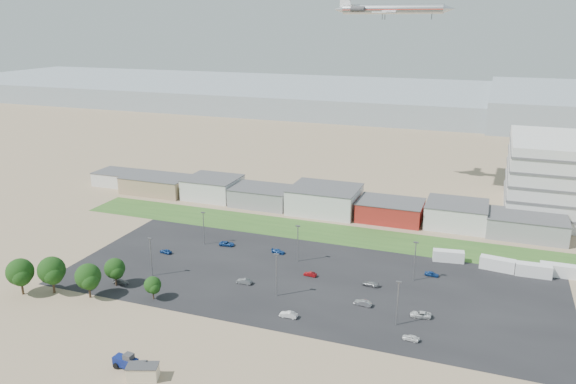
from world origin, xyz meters
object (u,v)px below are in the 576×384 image
at_px(parked_car_6, 278,251).
at_px(parked_car_10, 121,282).
at_px(parked_car_4, 244,281).
at_px(parked_car_7, 310,274).
at_px(box_trailer_a, 448,256).
at_px(parked_car_0, 421,314).
at_px(portable_shed, 143,372).
at_px(parked_car_12, 370,284).
at_px(tree_far_left, 20,275).
at_px(parked_car_1, 363,303).
at_px(parked_car_8, 432,274).
at_px(telehandler, 125,360).
at_px(parked_car_2, 411,338).
at_px(parked_car_5, 166,251).
at_px(airliner, 392,9).
at_px(parked_car_13, 288,315).
at_px(parked_car_9, 227,244).

xyz_separation_m(parked_car_6, parked_car_10, (-28.82, -30.49, -0.01)).
relative_size(parked_car_4, parked_car_7, 1.16).
bearing_deg(box_trailer_a, parked_car_0, -103.01).
height_order(portable_shed, parked_car_12, portable_shed).
distance_m(parked_car_10, parked_car_12, 59.93).
distance_m(portable_shed, box_trailer_a, 84.68).
distance_m(parked_car_4, parked_car_6, 20.03).
height_order(box_trailer_a, parked_car_4, box_trailer_a).
distance_m(tree_far_left, parked_car_12, 81.25).
height_order(parked_car_0, parked_car_6, parked_car_0).
relative_size(parked_car_1, parked_car_4, 1.04).
height_order(box_trailer_a, parked_car_0, box_trailer_a).
bearing_deg(tree_far_left, parked_car_8, 25.95).
height_order(telehandler, parked_car_10, telehandler).
relative_size(parked_car_1, parked_car_2, 1.17).
bearing_deg(portable_shed, parked_car_5, 98.44).
xyz_separation_m(parked_car_4, parked_car_7, (13.61, 9.43, -0.09)).
xyz_separation_m(box_trailer_a, parked_car_1, (-15.61, -31.39, -0.83)).
xyz_separation_m(portable_shed, parked_car_0, (43.07, 38.99, -0.77)).
xyz_separation_m(parked_car_1, parked_car_5, (-57.01, 10.15, -0.06)).
bearing_deg(parked_car_2, parked_car_5, -98.87).
xyz_separation_m(portable_shed, parked_car_12, (29.85, 49.76, -0.82)).
xyz_separation_m(airliner, parked_car_10, (-44.06, -99.36, -63.91)).
xyz_separation_m(tree_far_left, parked_car_5, (18.07, 32.11, -4.37)).
height_order(parked_car_6, parked_car_12, parked_car_12).
bearing_deg(parked_car_7, box_trailer_a, 128.15).
relative_size(parked_car_1, parked_car_12, 1.01).
height_order(portable_shed, parked_car_2, portable_shed).
bearing_deg(tree_far_left, parked_car_6, 42.39).
bearing_deg(parked_car_13, parked_car_9, -136.93).
height_order(portable_shed, parked_car_10, portable_shed).
xyz_separation_m(parked_car_5, parked_car_8, (69.60, 10.56, -0.00)).
bearing_deg(parked_car_2, parked_car_0, -175.56).
relative_size(box_trailer_a, parked_car_5, 2.28).
bearing_deg(telehandler, parked_car_10, 133.15).
relative_size(box_trailer_a, parked_car_10, 2.12).
distance_m(parked_car_7, parked_car_9, 30.03).
height_order(parked_car_9, parked_car_10, parked_car_9).
bearing_deg(parked_car_9, box_trailer_a, -86.34).
height_order(telehandler, parked_car_5, telehandler).
bearing_deg(parked_car_7, parked_car_0, 73.00).
bearing_deg(parked_car_4, parked_car_9, -144.00).
bearing_deg(parked_car_13, parked_car_5, -116.30).
xyz_separation_m(parked_car_4, parked_car_12, (28.78, 9.27, -0.06)).
relative_size(tree_far_left, parked_car_6, 2.59).
height_order(box_trailer_a, parked_car_7, box_trailer_a).
distance_m(parked_car_5, parked_car_9, 16.97).
height_order(parked_car_0, parked_car_9, parked_car_0).
bearing_deg(parked_car_8, parked_car_2, -176.61).
xyz_separation_m(parked_car_4, parked_car_13, (15.56, -11.36, 0.02)).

